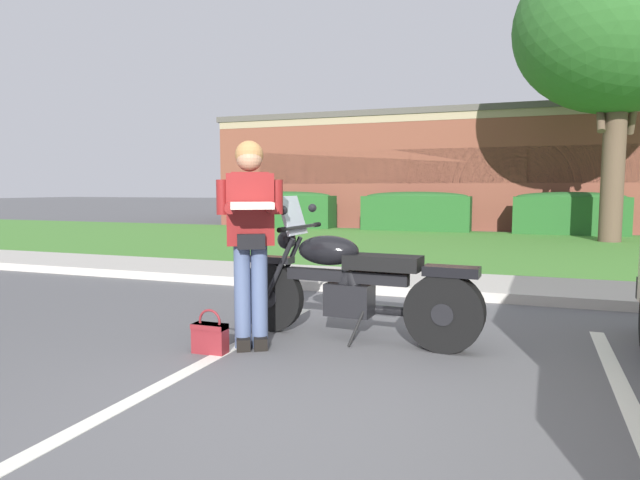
{
  "coord_description": "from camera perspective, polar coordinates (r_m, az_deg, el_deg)",
  "views": [
    {
      "loc": [
        1.08,
        -3.06,
        1.31
      ],
      "look_at": [
        -0.58,
        1.59,
        0.85
      ],
      "focal_mm": 30.47,
      "sensor_mm": 36.0,
      "label": 1
    }
  ],
  "objects": [
    {
      "name": "hedge_left",
      "position": [
        18.06,
        -3.51,
        3.25
      ],
      "size": [
        3.2,
        0.9,
        1.24
      ],
      "color": "#235623",
      "rests_on": "ground"
    },
    {
      "name": "hedge_center_right",
      "position": [
        16.67,
        24.72,
        2.59
      ],
      "size": [
        2.99,
        0.9,
        1.24
      ],
      "color": "#235623",
      "rests_on": "ground"
    },
    {
      "name": "stall_stripe_0",
      "position": [
        4.14,
        -13.81,
        -13.25
      ],
      "size": [
        0.25,
        4.4,
        0.01
      ],
      "primitive_type": "cube",
      "rotation": [
        0.0,
        0.0,
        -0.03
      ],
      "color": "silver",
      "rests_on": "ground"
    },
    {
      "name": "handbag",
      "position": [
        4.5,
        -11.48,
        -9.79
      ],
      "size": [
        0.28,
        0.13,
        0.36
      ],
      "color": "maroon",
      "rests_on": "ground"
    },
    {
      "name": "curb_strip",
      "position": [
        6.79,
        10.21,
        -5.36
      ],
      "size": [
        60.0,
        0.2,
        0.12
      ],
      "primitive_type": "cube",
      "color": "#B7B2A8",
      "rests_on": "ground"
    },
    {
      "name": "shade_tree",
      "position": [
        15.18,
        28.99,
        19.04
      ],
      "size": [
        4.76,
        4.76,
        7.13
      ],
      "color": "brown",
      "rests_on": "ground"
    },
    {
      "name": "concrete_walk",
      "position": [
        7.63,
        11.26,
        -4.36
      ],
      "size": [
        60.0,
        1.5,
        0.08
      ],
      "primitive_type": "cube",
      "color": "#B7B2A8",
      "rests_on": "ground"
    },
    {
      "name": "ground_plane",
      "position": [
        3.5,
        0.2,
        -16.67
      ],
      "size": [
        140.0,
        140.0,
        0.0
      ],
      "primitive_type": "plane",
      "color": "#565659"
    },
    {
      "name": "hedge_center_left",
      "position": [
        16.85,
        10.03,
        3.03
      ],
      "size": [
        3.26,
        0.9,
        1.24
      ],
      "color": "#235623",
      "rests_on": "ground"
    },
    {
      "name": "motorcycle",
      "position": [
        4.69,
        4.27,
        -4.78
      ],
      "size": [
        2.24,
        0.82,
        1.26
      ],
      "color": "black",
      "rests_on": "ground"
    },
    {
      "name": "rider_person",
      "position": [
        4.45,
        -7.34,
        1.36
      ],
      "size": [
        0.6,
        0.67,
        1.7
      ],
      "color": "black",
      "rests_on": "ground"
    },
    {
      "name": "brick_building",
      "position": [
        22.34,
        20.75,
        6.69
      ],
      "size": [
        21.35,
        9.44,
        3.93
      ],
      "color": "brown",
      "rests_on": "ground"
    },
    {
      "name": "grass_lawn",
      "position": [
        12.59,
        14.63,
        -0.67
      ],
      "size": [
        60.0,
        8.57,
        0.06
      ],
      "primitive_type": "cube",
      "color": "#478433",
      "rests_on": "ground"
    }
  ]
}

